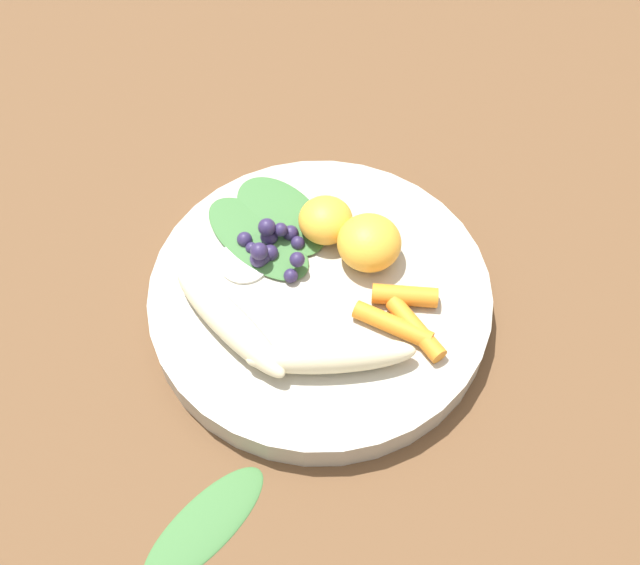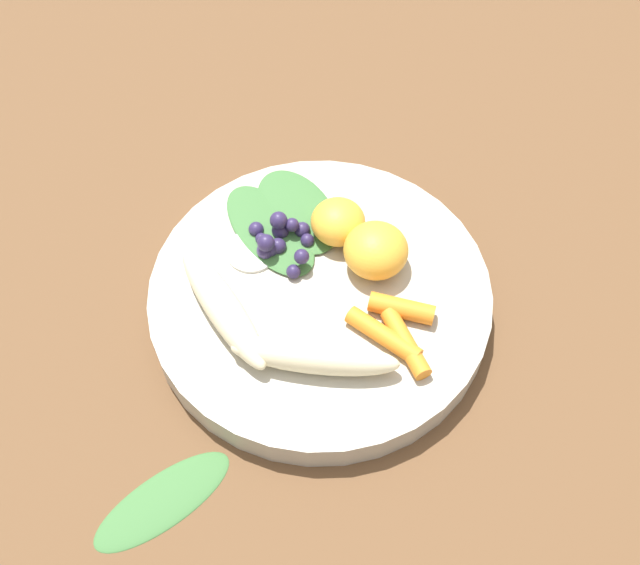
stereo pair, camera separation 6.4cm
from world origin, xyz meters
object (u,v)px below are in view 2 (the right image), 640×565
(banana_peeled_left, at_px, (315,356))
(kale_leaf_stray, at_px, (163,500))
(bowl, at_px, (320,299))
(banana_peeled_right, at_px, (223,307))
(orange_segment_near, at_px, (340,222))

(banana_peeled_left, height_order, kale_leaf_stray, banana_peeled_left)
(bowl, bearing_deg, kale_leaf_stray, 160.40)
(banana_peeled_left, height_order, banana_peeled_right, same)
(kale_leaf_stray, bearing_deg, orange_segment_near, -157.89)
(banana_peeled_left, xyz_separation_m, banana_peeled_right, (0.02, 0.08, 0.00))
(banana_peeled_left, height_order, orange_segment_near, orange_segment_near)
(banana_peeled_left, xyz_separation_m, orange_segment_near, (0.13, 0.01, 0.00))
(bowl, distance_m, kale_leaf_stray, 0.20)
(orange_segment_near, bearing_deg, bowl, 178.29)
(bowl, xyz_separation_m, kale_leaf_stray, (-0.19, 0.07, -0.01))
(bowl, distance_m, banana_peeled_left, 0.07)
(bowl, xyz_separation_m, banana_peeled_left, (-0.07, -0.01, 0.03))
(banana_peeled_left, distance_m, kale_leaf_stray, 0.15)
(bowl, bearing_deg, banana_peeled_left, -168.22)
(banana_peeled_left, relative_size, orange_segment_near, 2.81)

